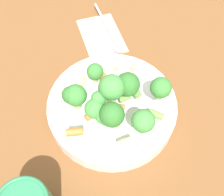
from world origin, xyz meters
The scene contains 5 objects.
ground_plane centered at (0.00, 0.00, 0.00)m, with size 3.00×3.00×0.00m, color brown.
bowl centered at (0.00, 0.00, 0.02)m, with size 0.26×0.26×0.04m.
pasta_salad centered at (-0.01, -0.02, 0.09)m, with size 0.22×0.20×0.08m.
napkin centered at (0.10, 0.21, 0.00)m, with size 0.14×0.17×0.01m.
spoon centered at (0.12, 0.18, 0.01)m, with size 0.06×0.20×0.01m.
Camera 1 is at (-0.16, -0.24, 0.48)m, focal length 42.00 mm.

